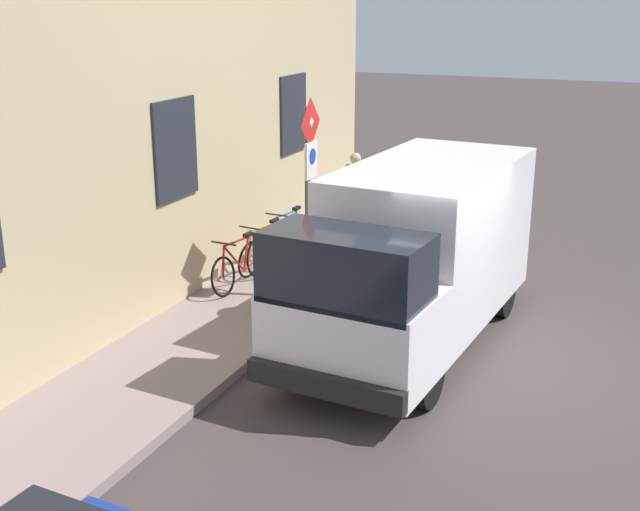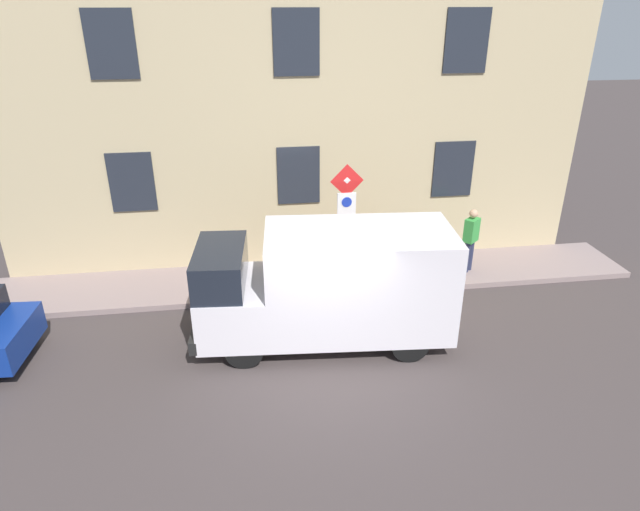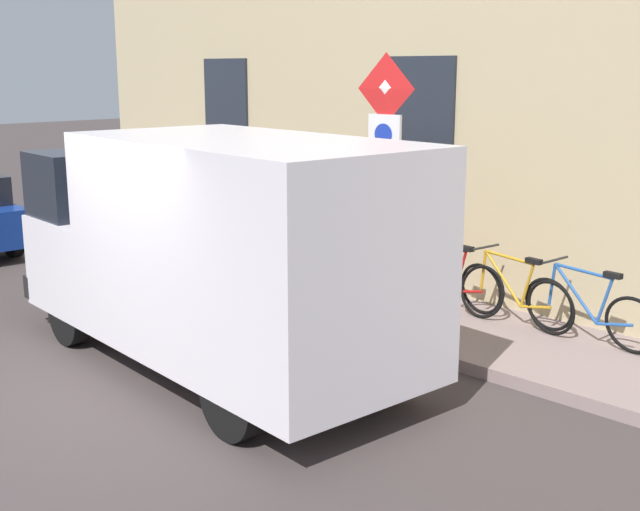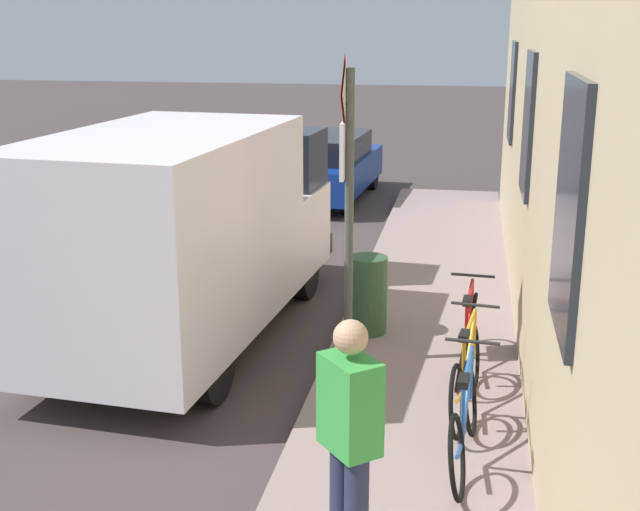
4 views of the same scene
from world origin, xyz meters
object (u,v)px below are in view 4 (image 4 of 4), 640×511
at_px(bicycle_orange, 466,373).
at_px(litter_bin, 368,295).
at_px(bicycle_red, 467,336).
at_px(delivery_van, 188,228).
at_px(sign_post_stacked, 346,167).
at_px(parked_hatchback, 324,165).
at_px(bicycle_blue, 464,421).
at_px(pedestrian, 350,437).

xyz_separation_m(bicycle_orange, litter_bin, (-1.14, 1.85, 0.08)).
bearing_deg(bicycle_red, delivery_van, 81.32).
relative_size(sign_post_stacked, delivery_van, 0.56).
distance_m(parked_hatchback, litter_bin, 8.05).
height_order(delivery_van, bicycle_blue, delivery_van).
relative_size(delivery_van, bicycle_red, 3.19).
bearing_deg(sign_post_stacked, bicycle_red, -0.80).
height_order(delivery_van, parked_hatchback, delivery_van).
bearing_deg(pedestrian, parked_hatchback, 60.29).
bearing_deg(delivery_van, bicycle_red, -98.07).
distance_m(parked_hatchback, bicycle_blue, 11.07).
relative_size(delivery_van, bicycle_blue, 3.19).
bearing_deg(parked_hatchback, pedestrian, -165.58).
bearing_deg(delivery_van, pedestrian, -144.50).
height_order(bicycle_blue, litter_bin, litter_bin).
distance_m(sign_post_stacked, bicycle_red, 2.12).
height_order(bicycle_orange, pedestrian, pedestrian).
relative_size(bicycle_orange, litter_bin, 1.90).
bearing_deg(parked_hatchback, bicycle_blue, -160.46).
relative_size(sign_post_stacked, bicycle_red, 1.79).
height_order(parked_hatchback, bicycle_blue, parked_hatchback).
height_order(parked_hatchback, pedestrian, pedestrian).
distance_m(sign_post_stacked, delivery_van, 2.22).
distance_m(bicycle_blue, bicycle_red, 1.92).
relative_size(delivery_van, bicycle_orange, 3.20).
bearing_deg(pedestrian, bicycle_red, 37.46).
bearing_deg(delivery_van, bicycle_orange, -113.13).
bearing_deg(bicycle_red, sign_post_stacked, 93.06).
height_order(delivery_van, litter_bin, delivery_van).
bearing_deg(litter_bin, bicycle_orange, -58.53).
height_order(bicycle_blue, bicycle_red, same).
xyz_separation_m(pedestrian, litter_bin, (-0.41, 4.29, -0.48)).
xyz_separation_m(sign_post_stacked, bicycle_orange, (1.27, -0.98, -1.70)).
distance_m(delivery_van, pedestrian, 4.80).
relative_size(bicycle_blue, pedestrian, 1.00).
height_order(sign_post_stacked, pedestrian, sign_post_stacked).
xyz_separation_m(delivery_van, bicycle_orange, (3.19, -1.67, -0.82)).
xyz_separation_m(bicycle_orange, bicycle_red, (-0.00, 0.96, 0.00)).
distance_m(bicycle_blue, bicycle_orange, 0.96).
xyz_separation_m(delivery_van, bicycle_red, (3.19, -0.71, -0.82)).
relative_size(delivery_van, litter_bin, 6.08).
bearing_deg(bicycle_red, litter_bin, 55.58).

